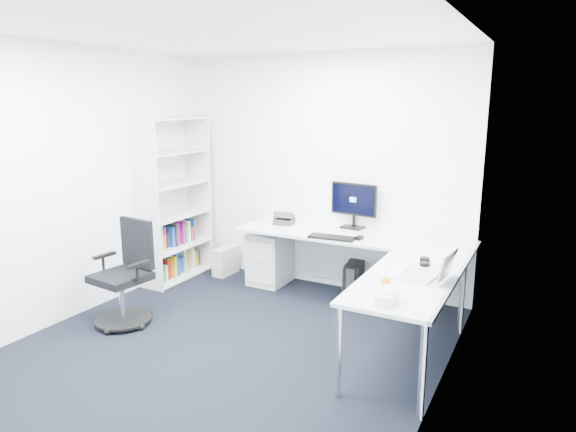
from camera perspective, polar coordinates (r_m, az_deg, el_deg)
The scene contains 21 objects.
ground at distance 4.64m, azimuth -7.98°, elevation -15.13°, with size 4.20×4.20×0.00m, color black.
ceiling at distance 4.15m, azimuth -9.18°, elevation 20.06°, with size 4.20×4.20×0.00m, color white.
wall_back at distance 5.99m, azimuth 3.43°, elevation 4.88°, with size 3.60×0.02×2.70m, color white.
wall_left at distance 5.44m, azimuth -24.05°, elevation 3.04°, with size 0.02×4.20×2.70m, color white.
wall_right at distance 3.46m, azimuth 16.27°, elevation -1.25°, with size 0.02×4.20×2.70m, color white.
l_desk at distance 5.38m, azimuth 5.56°, elevation -6.76°, with size 2.56×1.44×0.75m, color silver, non-canonical shape.
drawer_pedestal at distance 6.21m, azimuth -1.97°, elevation -4.62°, with size 0.41×0.51×0.63m, color silver.
bookshelf at distance 6.37m, azimuth -12.55°, elevation 1.77°, with size 0.38×0.99×1.98m, color silver, non-canonical shape.
task_chair at distance 5.27m, azimuth -18.13°, elevation -6.19°, with size 0.57×0.57×1.02m, color black, non-canonical shape.
black_pc_tower at distance 5.89m, azimuth 7.39°, elevation -6.93°, with size 0.17×0.39×0.39m, color black.
beige_pc_tower at distance 6.59m, azimuth -6.95°, elevation -4.98°, with size 0.16×0.36×0.35m, color #BAB49E.
power_strip at distance 5.83m, azimuth 10.39°, elevation -9.08°, with size 0.32×0.05×0.04m, color silver.
monitor at distance 5.81m, azimuth 7.25°, elevation 1.20°, with size 0.55×0.18×0.53m, color black, non-canonical shape.
black_keyboard at distance 5.40m, azimuth 4.91°, elevation -2.39°, with size 0.49×0.17×0.02m, color black.
mouse at distance 5.39m, azimuth 7.89°, elevation -2.43°, with size 0.06×0.11×0.03m, color black.
desk_phone at distance 6.00m, azimuth -0.42°, elevation -0.19°, with size 0.21×0.21×0.15m, color #29292C, non-canonical shape.
laptop at distance 4.33m, azimuth 14.56°, elevation -4.94°, with size 0.36×0.35×0.25m, color silver, non-canonical shape.
white_keyboard at distance 4.45m, azimuth 12.05°, elevation -5.96°, with size 0.12×0.41×0.01m, color silver.
headphones at distance 4.71m, azimuth 14.96°, elevation -4.79°, with size 0.13×0.21×0.05m, color black, non-canonical shape.
orange_fruit at distance 4.06m, azimuth 10.83°, elevation -7.24°, with size 0.08×0.08×0.08m, color orange.
tissue_box at distance 3.76m, azimuth 10.97°, elevation -8.94°, with size 0.11×0.21×0.07m, color silver.
Camera 1 is at (2.45, -3.31, 2.15)m, focal length 32.00 mm.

